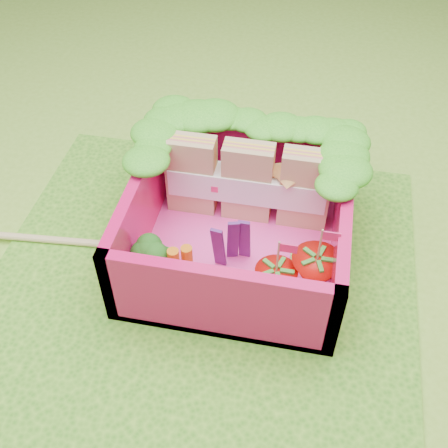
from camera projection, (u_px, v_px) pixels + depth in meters
name	position (u px, v px, depth m)	size (l,w,h in m)	color
ground	(200.00, 287.00, 3.47)	(14.00, 14.00, 0.00)	#7FB633
placemat	(200.00, 285.00, 3.45)	(2.60, 2.60, 0.03)	#418F20
bento_floor	(238.00, 250.00, 3.60)	(1.30, 1.30, 0.05)	#FF41AA
bento_box	(238.00, 223.00, 3.42)	(1.30, 1.30, 0.55)	#DD1259
lettuce_ruffle	(253.00, 131.00, 3.52)	(1.43, 0.83, 0.11)	#2E961B
sandwich_stack	(248.00, 182.00, 3.61)	(1.06, 0.18, 0.57)	tan
broccoli	(154.00, 257.00, 3.29)	(0.33, 0.33, 0.25)	#589A4A
carrot_sticks	(180.00, 265.00, 3.31)	(0.13, 0.13, 0.28)	orange
purple_wedges	(232.00, 242.00, 3.36)	(0.21, 0.12, 0.38)	#501C62
strawberry_left	(275.00, 284.00, 3.22)	(0.25, 0.25, 0.49)	red
strawberry_right	(315.00, 275.00, 3.23)	(0.29, 0.29, 0.53)	red
snap_peas	(290.00, 279.00, 3.38)	(0.54, 0.57, 0.05)	#71C13C
chopsticks	(39.00, 239.00, 3.68)	(2.18, 0.24, 0.04)	#DFC77A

